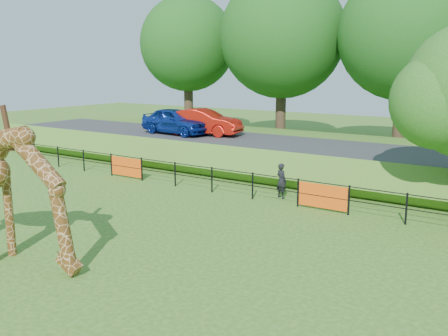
# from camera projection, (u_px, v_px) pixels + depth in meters

# --- Properties ---
(ground) EXTENTS (90.00, 90.00, 0.00)m
(ground) POSITION_uv_depth(u_px,v_px,m) (104.00, 262.00, 13.61)
(ground) COLOR #316018
(ground) RESTS_ON ground
(giraffe) EXTENTS (5.39, 1.59, 3.79)m
(giraffe) POSITION_uv_depth(u_px,v_px,m) (0.00, 193.00, 13.40)
(giraffe) COLOR #5B3512
(giraffe) RESTS_ON ground
(perimeter_fence) EXTENTS (28.07, 0.10, 1.10)m
(perimeter_fence) POSITION_uv_depth(u_px,v_px,m) (253.00, 186.00, 20.03)
(perimeter_fence) COLOR black
(perimeter_fence) RESTS_ON ground
(embankment) EXTENTS (40.00, 9.00, 1.30)m
(embankment) POSITION_uv_depth(u_px,v_px,m) (325.00, 156.00, 26.12)
(embankment) COLOR #316018
(embankment) RESTS_ON ground
(road) EXTENTS (40.00, 5.00, 0.12)m
(road) POSITION_uv_depth(u_px,v_px,m) (314.00, 146.00, 24.76)
(road) COLOR #2E2E30
(road) RESTS_ON embankment
(car_blue) EXTENTS (4.65, 2.29, 1.52)m
(car_blue) POSITION_uv_depth(u_px,v_px,m) (176.00, 121.00, 28.75)
(car_blue) COLOR #13329E
(car_blue) RESTS_ON road
(car_red) EXTENTS (4.70, 2.34, 1.48)m
(car_red) POSITION_uv_depth(u_px,v_px,m) (203.00, 122.00, 28.41)
(car_red) COLOR red
(car_red) RESTS_ON road
(visitor) EXTENTS (0.61, 0.51, 1.44)m
(visitor) POSITION_uv_depth(u_px,v_px,m) (281.00, 181.00, 20.17)
(visitor) COLOR black
(visitor) RESTS_ON ground
(bg_tree_line) EXTENTS (37.30, 8.80, 11.82)m
(bg_tree_line) POSITION_uv_depth(u_px,v_px,m) (403.00, 33.00, 29.10)
(bg_tree_line) COLOR #362618
(bg_tree_line) RESTS_ON ground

